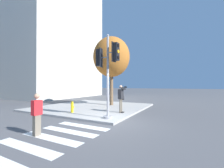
# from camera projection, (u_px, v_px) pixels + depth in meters

# --- Properties ---
(ground_plane) EXTENTS (160.00, 160.00, 0.00)m
(ground_plane) POSITION_uv_depth(u_px,v_px,m) (109.00, 122.00, 7.52)
(ground_plane) COLOR #4C4C4F
(sidewalk_corner) EXTENTS (8.00, 8.00, 0.12)m
(sidewalk_corner) POSITION_uv_depth(u_px,v_px,m) (93.00, 107.00, 12.25)
(sidewalk_corner) COLOR #9E9B96
(sidewalk_corner) RESTS_ON ground_plane
(crosswalk_stripes) EXTENTS (6.55, 2.66, 0.01)m
(crosswalk_stripes) POSITION_uv_depth(u_px,v_px,m) (11.00, 153.00, 4.09)
(crosswalk_stripes) COLOR silver
(crosswalk_stripes) RESTS_ON ground_plane
(traffic_signal_pole) EXTENTS (0.53, 1.32, 4.43)m
(traffic_signal_pole) POSITION_uv_depth(u_px,v_px,m) (107.00, 67.00, 7.84)
(traffic_signal_pole) COLOR #939399
(traffic_signal_pole) RESTS_ON sidewalk_corner
(person_photographer) EXTENTS (0.58, 0.54, 1.74)m
(person_photographer) POSITION_uv_depth(u_px,v_px,m) (121.00, 96.00, 9.49)
(person_photographer) COLOR black
(person_photographer) RESTS_ON sidewalk_corner
(pedestrian_distant) EXTENTS (0.34, 0.20, 1.56)m
(pedestrian_distant) POSITION_uv_depth(u_px,v_px,m) (37.00, 113.00, 5.49)
(pedestrian_distant) COLOR #6B6051
(pedestrian_distant) RESTS_ON ground_plane
(street_tree) EXTENTS (3.18, 3.18, 5.96)m
(street_tree) POSITION_uv_depth(u_px,v_px,m) (111.00, 57.00, 13.08)
(street_tree) COLOR brown
(street_tree) RESTS_ON sidewalk_corner
(fire_hydrant) EXTENTS (0.17, 0.23, 0.71)m
(fire_hydrant) POSITION_uv_depth(u_px,v_px,m) (72.00, 107.00, 9.51)
(fire_hydrant) COLOR yellow
(fire_hydrant) RESTS_ON sidewalk_corner
(building_right) EXTENTS (13.69, 11.23, 19.51)m
(building_right) POSITION_uv_depth(u_px,v_px,m) (52.00, 38.00, 24.85)
(building_right) COLOR beige
(building_right) RESTS_ON ground_plane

